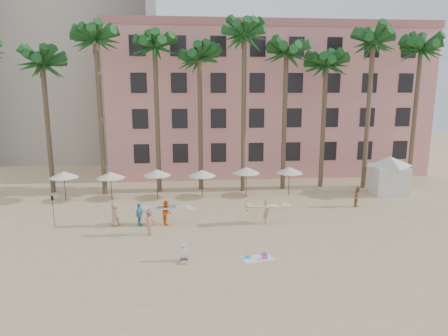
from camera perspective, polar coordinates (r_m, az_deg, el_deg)
ground at (r=24.59m, az=0.34°, el=-12.03°), size 120.00×120.00×0.00m
pink_hotel at (r=49.33m, az=5.62°, el=9.37°), size 35.00×14.00×16.00m
palm_row at (r=37.66m, az=-1.12°, el=16.32°), size 44.40×5.40×16.30m
umbrella_row at (r=35.74m, az=-6.38°, el=-0.64°), size 22.50×2.70×2.73m
cabana at (r=40.27m, az=22.48°, el=-0.46°), size 4.79×4.79×3.50m
beach_towel at (r=23.98m, az=4.87°, el=-12.63°), size 1.98×1.37×0.14m
carrier_yellow at (r=29.37m, az=6.09°, el=-5.95°), size 3.05×1.18×1.86m
carrier_white at (r=29.39m, az=-8.22°, el=-6.16°), size 3.29×1.09×1.78m
beachgoers at (r=29.20m, az=-4.23°, el=-6.33°), size 20.33×6.18×1.85m
paddle at (r=31.13m, az=-23.25°, el=-5.12°), size 0.18×0.04×2.23m
seated_man at (r=23.50m, az=-5.75°, el=-12.35°), size 0.43×0.75×0.98m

